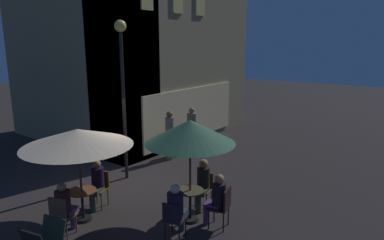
{
  "coord_description": "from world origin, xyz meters",
  "views": [
    {
      "loc": [
        -6.21,
        -7.13,
        4.09
      ],
      "look_at": [
        2.34,
        -0.72,
        1.68
      ],
      "focal_mm": 32.17,
      "sensor_mm": 36.0,
      "label": 1
    }
  ],
  "objects_px": {
    "cafe_table_1": "(82,200)",
    "patron_seated_4": "(65,205)",
    "patio_umbrella_1": "(78,138)",
    "cafe_chair_4": "(61,214)",
    "patron_seated_1": "(203,181)",
    "patron_standing_6": "(170,135)",
    "street_lamp_near_corner": "(122,70)",
    "patio_umbrella_0": "(190,132)",
    "cafe_chair_2": "(174,217)",
    "cafe_chair_0": "(223,204)",
    "patron_seated_3": "(97,182)",
    "patron_seated_0": "(217,197)",
    "cafe_table_0": "(190,200)",
    "cafe_chair_3": "(100,185)",
    "cafe_chair_1": "(205,186)",
    "patron_standing_5": "(192,130)",
    "patron_seated_2": "(176,207)"
  },
  "relations": [
    {
      "from": "cafe_table_1",
      "to": "patron_seated_4",
      "type": "xyz_separation_m",
      "value": [
        -0.59,
        -0.22,
        0.17
      ]
    },
    {
      "from": "patio_umbrella_1",
      "to": "cafe_chair_4",
      "type": "relative_size",
      "value": 2.61
    },
    {
      "from": "patron_seated_1",
      "to": "patron_standing_6",
      "type": "bearing_deg",
      "value": -138.39
    },
    {
      "from": "street_lamp_near_corner",
      "to": "patio_umbrella_0",
      "type": "xyz_separation_m",
      "value": [
        -0.91,
        -3.16,
        -1.16
      ]
    },
    {
      "from": "street_lamp_near_corner",
      "to": "cafe_chair_2",
      "type": "xyz_separation_m",
      "value": [
        -1.76,
        -3.37,
        -2.8
      ]
    },
    {
      "from": "street_lamp_near_corner",
      "to": "cafe_chair_0",
      "type": "relative_size",
      "value": 4.93
    },
    {
      "from": "cafe_chair_2",
      "to": "patron_seated_3",
      "type": "bearing_deg",
      "value": 77.26
    },
    {
      "from": "patron_standing_6",
      "to": "patron_seated_0",
      "type": "bearing_deg",
      "value": 89.72
    },
    {
      "from": "patron_seated_3",
      "to": "patron_seated_4",
      "type": "relative_size",
      "value": 1.02
    },
    {
      "from": "cafe_table_0",
      "to": "street_lamp_near_corner",
      "type": "bearing_deg",
      "value": 73.86
    },
    {
      "from": "cafe_chair_3",
      "to": "cafe_chair_4",
      "type": "bearing_deg",
      "value": 0.08
    },
    {
      "from": "cafe_chair_1",
      "to": "patron_standing_5",
      "type": "bearing_deg",
      "value": -149.76
    },
    {
      "from": "patio_umbrella_1",
      "to": "cafe_chair_3",
      "type": "relative_size",
      "value": 2.75
    },
    {
      "from": "cafe_chair_0",
      "to": "patron_seated_3",
      "type": "xyz_separation_m",
      "value": [
        -1.06,
        3.05,
        0.12
      ]
    },
    {
      "from": "cafe_chair_0",
      "to": "patron_seated_0",
      "type": "relative_size",
      "value": 0.76
    },
    {
      "from": "patron_seated_1",
      "to": "patron_seated_4",
      "type": "distance_m",
      "value": 3.23
    },
    {
      "from": "patron_seated_1",
      "to": "patron_seated_3",
      "type": "relative_size",
      "value": 1.03
    },
    {
      "from": "street_lamp_near_corner",
      "to": "cafe_chair_4",
      "type": "relative_size",
      "value": 4.99
    },
    {
      "from": "cafe_chair_0",
      "to": "cafe_chair_3",
      "type": "bearing_deg",
      "value": 3.84
    },
    {
      "from": "cafe_chair_3",
      "to": "cafe_chair_4",
      "type": "relative_size",
      "value": 0.95
    },
    {
      "from": "cafe_chair_3",
      "to": "patron_seated_2",
      "type": "xyz_separation_m",
      "value": [
        0.03,
        -2.49,
        0.15
      ]
    },
    {
      "from": "patio_umbrella_1",
      "to": "cafe_chair_2",
      "type": "bearing_deg",
      "value": -74.03
    },
    {
      "from": "patron_seated_0",
      "to": "cafe_chair_1",
      "type": "bearing_deg",
      "value": -53.13
    },
    {
      "from": "street_lamp_near_corner",
      "to": "cafe_table_1",
      "type": "bearing_deg",
      "value": -154.96
    },
    {
      "from": "cafe_chair_3",
      "to": "patron_seated_0",
      "type": "bearing_deg",
      "value": 86.2
    },
    {
      "from": "cafe_chair_1",
      "to": "patron_seated_4",
      "type": "xyz_separation_m",
      "value": [
        -2.89,
        1.66,
        0.15
      ]
    },
    {
      "from": "patron_seated_3",
      "to": "cafe_chair_2",
      "type": "bearing_deg",
      "value": 70.17
    },
    {
      "from": "patio_umbrella_0",
      "to": "cafe_chair_3",
      "type": "height_order",
      "value": "patio_umbrella_0"
    },
    {
      "from": "cafe_chair_2",
      "to": "cafe_chair_4",
      "type": "height_order",
      "value": "cafe_chair_4"
    },
    {
      "from": "patron_seated_0",
      "to": "patron_seated_1",
      "type": "relative_size",
      "value": 0.99
    },
    {
      "from": "cafe_chair_3",
      "to": "patron_seated_0",
      "type": "xyz_separation_m",
      "value": [
        0.89,
        -2.95,
        0.17
      ]
    },
    {
      "from": "cafe_chair_4",
      "to": "patron_seated_0",
      "type": "distance_m",
      "value": 3.37
    },
    {
      "from": "cafe_chair_4",
      "to": "patron_seated_2",
      "type": "height_order",
      "value": "patron_seated_2"
    },
    {
      "from": "patio_umbrella_1",
      "to": "cafe_chair_4",
      "type": "distance_m",
      "value": 1.65
    },
    {
      "from": "street_lamp_near_corner",
      "to": "patron_standing_6",
      "type": "relative_size",
      "value": 2.69
    },
    {
      "from": "cafe_table_0",
      "to": "cafe_chair_3",
      "type": "height_order",
      "value": "cafe_chair_3"
    },
    {
      "from": "patron_seated_1",
      "to": "patron_seated_4",
      "type": "xyz_separation_m",
      "value": [
        -2.76,
        1.68,
        -0.04
      ]
    },
    {
      "from": "cafe_chair_2",
      "to": "patron_seated_3",
      "type": "height_order",
      "value": "patron_seated_3"
    },
    {
      "from": "cafe_chair_1",
      "to": "cafe_chair_3",
      "type": "bearing_deg",
      "value": -64.94
    },
    {
      "from": "cafe_table_0",
      "to": "cafe_chair_2",
      "type": "relative_size",
      "value": 0.9
    },
    {
      "from": "patio_umbrella_0",
      "to": "cafe_chair_0",
      "type": "bearing_deg",
      "value": -77.19
    },
    {
      "from": "patron_seated_1",
      "to": "cafe_table_1",
      "type": "bearing_deg",
      "value": -52.09
    },
    {
      "from": "cafe_chair_4",
      "to": "patron_standing_5",
      "type": "relative_size",
      "value": 0.54
    },
    {
      "from": "cafe_chair_4",
      "to": "patron_seated_3",
      "type": "height_order",
      "value": "patron_seated_3"
    },
    {
      "from": "patron_seated_0",
      "to": "cafe_chair_2",
      "type": "bearing_deg",
      "value": 53.79
    },
    {
      "from": "cafe_chair_0",
      "to": "patron_seated_3",
      "type": "distance_m",
      "value": 3.23
    },
    {
      "from": "cafe_chair_0",
      "to": "patron_standing_6",
      "type": "bearing_deg",
      "value": -48.53
    },
    {
      "from": "cafe_chair_0",
      "to": "cafe_chair_4",
      "type": "distance_m",
      "value": 3.5
    },
    {
      "from": "patron_seated_3",
      "to": "patron_seated_1",
      "type": "bearing_deg",
      "value": 105.67
    },
    {
      "from": "cafe_chair_0",
      "to": "patron_seated_2",
      "type": "xyz_separation_m",
      "value": [
        -0.89,
        0.61,
        0.12
      ]
    }
  ]
}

